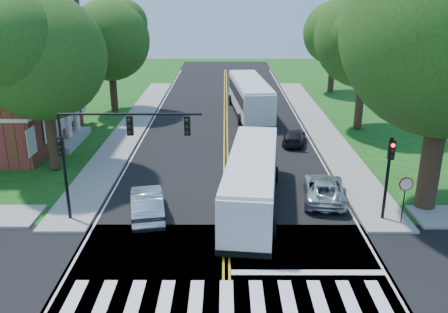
{
  "coord_description": "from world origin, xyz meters",
  "views": [
    {
      "loc": [
        -0.07,
        -15.92,
        11.39
      ],
      "look_at": [
        -0.12,
        9.84,
        2.4
      ],
      "focal_mm": 38.0,
      "sensor_mm": 36.0,
      "label": 1
    }
  ],
  "objects_px": {
    "suv": "(324,189)",
    "signal_nw": "(108,141)",
    "bus_follow": "(250,96)",
    "hatchback": "(147,203)",
    "dark_sedan": "(294,136)",
    "bus_lead": "(252,179)",
    "signal_ne": "(389,168)"
  },
  "relations": [
    {
      "from": "signal_nw",
      "to": "signal_ne",
      "type": "height_order",
      "value": "signal_nw"
    },
    {
      "from": "signal_nw",
      "to": "bus_lead",
      "type": "distance_m",
      "value": 8.01
    },
    {
      "from": "hatchback",
      "to": "dark_sedan",
      "type": "height_order",
      "value": "hatchback"
    },
    {
      "from": "suv",
      "to": "dark_sedan",
      "type": "distance_m",
      "value": 10.69
    },
    {
      "from": "dark_sedan",
      "to": "bus_follow",
      "type": "bearing_deg",
      "value": -60.37
    },
    {
      "from": "suv",
      "to": "signal_nw",
      "type": "bearing_deg",
      "value": 21.7
    },
    {
      "from": "signal_nw",
      "to": "bus_follow",
      "type": "relative_size",
      "value": 0.54
    },
    {
      "from": "signal_nw",
      "to": "bus_lead",
      "type": "height_order",
      "value": "signal_nw"
    },
    {
      "from": "signal_nw",
      "to": "bus_lead",
      "type": "xyz_separation_m",
      "value": [
        7.28,
        1.87,
        -2.77
      ]
    },
    {
      "from": "signal_nw",
      "to": "suv",
      "type": "relative_size",
      "value": 1.47
    },
    {
      "from": "signal_nw",
      "to": "hatchback",
      "type": "bearing_deg",
      "value": 16.65
    },
    {
      "from": "signal_nw",
      "to": "signal_ne",
      "type": "distance_m",
      "value": 14.13
    },
    {
      "from": "bus_lead",
      "to": "dark_sedan",
      "type": "xyz_separation_m",
      "value": [
        3.96,
        11.53,
        -1.02
      ]
    },
    {
      "from": "signal_nw",
      "to": "bus_follow",
      "type": "height_order",
      "value": "signal_nw"
    },
    {
      "from": "suv",
      "to": "dark_sedan",
      "type": "bearing_deg",
      "value": -80.21
    },
    {
      "from": "bus_follow",
      "to": "dark_sedan",
      "type": "distance_m",
      "value": 10.02
    },
    {
      "from": "bus_lead",
      "to": "bus_follow",
      "type": "distance_m",
      "value": 21.02
    },
    {
      "from": "suv",
      "to": "dark_sedan",
      "type": "xyz_separation_m",
      "value": [
        -0.25,
        10.69,
        -0.09
      ]
    },
    {
      "from": "hatchback",
      "to": "dark_sedan",
      "type": "bearing_deg",
      "value": -137.36
    },
    {
      "from": "signal_nw",
      "to": "signal_ne",
      "type": "bearing_deg",
      "value": 0.05
    },
    {
      "from": "bus_follow",
      "to": "hatchback",
      "type": "xyz_separation_m",
      "value": [
        -6.53,
        -22.37,
        -1.0
      ]
    },
    {
      "from": "signal_ne",
      "to": "suv",
      "type": "bearing_deg",
      "value": 133.61
    },
    {
      "from": "signal_ne",
      "to": "suv",
      "type": "relative_size",
      "value": 0.91
    },
    {
      "from": "signal_nw",
      "to": "bus_follow",
      "type": "distance_m",
      "value": 24.43
    },
    {
      "from": "dark_sedan",
      "to": "suv",
      "type": "bearing_deg",
      "value": 103.17
    },
    {
      "from": "bus_lead",
      "to": "dark_sedan",
      "type": "relative_size",
      "value": 2.98
    },
    {
      "from": "hatchback",
      "to": "signal_nw",
      "type": "bearing_deg",
      "value": 5.85
    },
    {
      "from": "hatchback",
      "to": "dark_sedan",
      "type": "distance_m",
      "value": 16.06
    },
    {
      "from": "bus_lead",
      "to": "signal_ne",
      "type": "bearing_deg",
      "value": 171.3
    },
    {
      "from": "signal_nw",
      "to": "bus_lead",
      "type": "bearing_deg",
      "value": 14.42
    },
    {
      "from": "bus_follow",
      "to": "hatchback",
      "type": "relative_size",
      "value": 2.81
    },
    {
      "from": "hatchback",
      "to": "dark_sedan",
      "type": "xyz_separation_m",
      "value": [
        9.57,
        12.9,
        -0.19
      ]
    }
  ]
}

